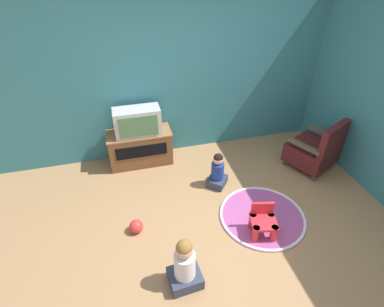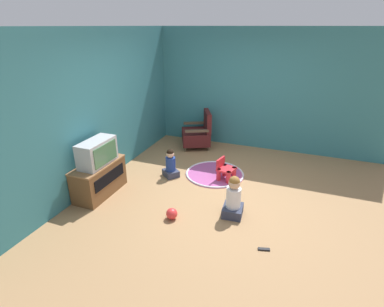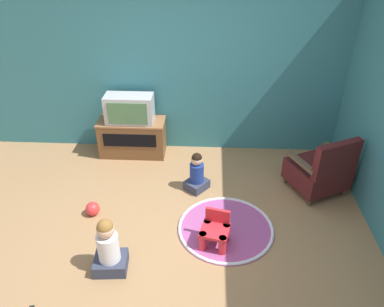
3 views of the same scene
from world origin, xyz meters
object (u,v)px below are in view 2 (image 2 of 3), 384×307
object	(u,v)px
tv_cabinet	(99,178)
remote_control	(264,249)
yellow_kid_chair	(225,171)
toy_ball	(172,214)
child_watching_center	(171,165)
television	(97,152)
child_watching_left	(233,199)
black_armchair	(198,134)

from	to	relation	value
tv_cabinet	remote_control	distance (m)	2.86
yellow_kid_chair	toy_ball	bearing A→B (deg)	177.49
child_watching_center	yellow_kid_chair	bearing A→B (deg)	-127.07
child_watching_center	remote_control	size ratio (longest dim) A/B	3.52
remote_control	television	bearing A→B (deg)	-23.94
television	remote_control	world-z (taller)	television
child_watching_left	remote_control	bearing A→B (deg)	-142.13
child_watching_left	child_watching_center	size ratio (longest dim) A/B	1.18
black_armchair	remote_control	bearing A→B (deg)	7.61
child_watching_center	remote_control	distance (m)	2.45
child_watching_center	remote_control	world-z (taller)	child_watching_center
television	toy_ball	bearing A→B (deg)	-99.62
tv_cabinet	child_watching_left	size ratio (longest dim) A/B	1.51
tv_cabinet	child_watching_center	distance (m)	1.32
television	yellow_kid_chair	bearing A→B (deg)	-55.61
television	black_armchair	world-z (taller)	television
remote_control	black_armchair	bearing A→B (deg)	-71.72
yellow_kid_chair	child_watching_center	world-z (taller)	child_watching_center
tv_cabinet	remote_control	size ratio (longest dim) A/B	6.31
child_watching_center	toy_ball	bearing A→B (deg)	154.59
yellow_kid_chair	remote_control	world-z (taller)	yellow_kid_chair
yellow_kid_chair	child_watching_left	world-z (taller)	child_watching_left
black_armchair	child_watching_left	bearing A→B (deg)	4.91
tv_cabinet	yellow_kid_chair	bearing A→B (deg)	-56.06
television	child_watching_left	bearing A→B (deg)	-85.36
black_armchair	tv_cabinet	bearing A→B (deg)	-43.27
child_watching_center	remote_control	bearing A→B (deg)	-176.82
child_watching_left	remote_control	world-z (taller)	child_watching_left
television	black_armchair	distance (m)	2.75
black_armchair	yellow_kid_chair	distance (m)	1.71
black_armchair	toy_ball	xyz separation A→B (m)	(-2.83, -0.61, -0.24)
yellow_kid_chair	child_watching_left	distance (m)	1.14
yellow_kid_chair	remote_control	size ratio (longest dim) A/B	2.57
television	child_watching_left	size ratio (longest dim) A/B	1.05
child_watching_left	remote_control	size ratio (longest dim) A/B	4.17
toy_ball	remote_control	size ratio (longest dim) A/B	1.09
black_armchair	toy_ball	size ratio (longest dim) A/B	5.07
toy_ball	black_armchair	bearing A→B (deg)	12.24
tv_cabinet	child_watching_center	size ratio (longest dim) A/B	1.79
tv_cabinet	toy_ball	world-z (taller)	tv_cabinet
child_watching_center	toy_ball	size ratio (longest dim) A/B	3.23
tv_cabinet	child_watching_left	world-z (taller)	child_watching_left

